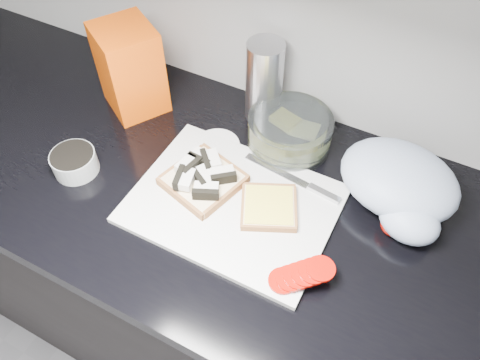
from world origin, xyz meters
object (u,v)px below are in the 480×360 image
cutting_board (233,204)px  steel_canister (264,82)px  glass_bowl (290,132)px  bread_bag (130,69)px

cutting_board → steel_canister: steel_canister is taller
glass_bowl → bread_bag: size_ratio=0.89×
cutting_board → bread_bag: 0.40m
glass_bowl → steel_canister: size_ratio=0.94×
cutting_board → bread_bag: size_ratio=1.93×
glass_bowl → cutting_board: bearing=-97.9°
steel_canister → glass_bowl: bearing=-32.2°
glass_bowl → steel_canister: (-0.09, 0.06, 0.06)m
glass_bowl → steel_canister: steel_canister is taller
glass_bowl → steel_canister: bearing=147.8°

